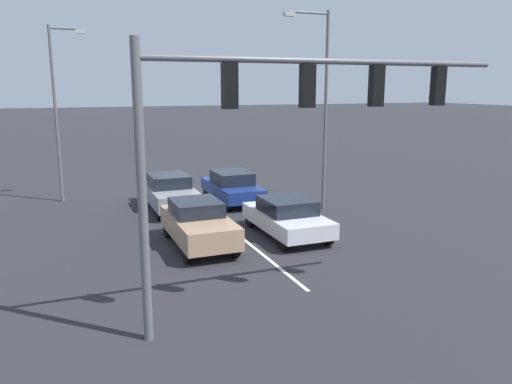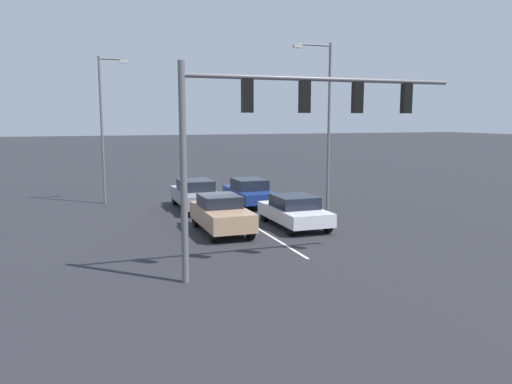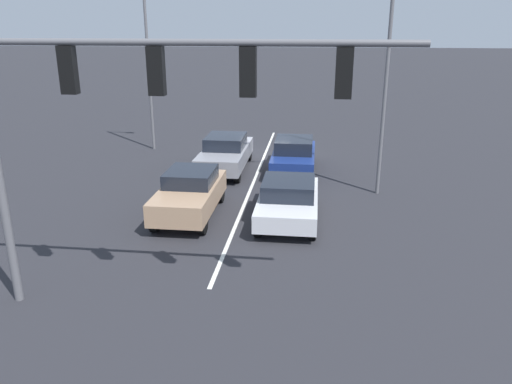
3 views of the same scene
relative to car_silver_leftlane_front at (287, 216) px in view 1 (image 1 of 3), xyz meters
name	(u,v)px [view 1 (image 1 of 3)]	position (x,y,z in m)	size (l,w,h in m)	color
ground_plane	(190,196)	(1.67, -7.89, -0.72)	(240.00, 240.00, 0.00)	#28282D
lane_stripe_left_divider	(209,212)	(1.67, -4.48, -0.71)	(0.12, 18.81, 0.01)	silver
car_silver_leftlane_front	(287,216)	(0.00, 0.00, 0.00)	(1.93, 4.21, 1.39)	silver
car_tan_midlane_front	(198,223)	(3.36, 0.00, 0.09)	(1.80, 4.17, 1.56)	tan
car_navy_leftlane_second	(232,186)	(0.10, -5.88, 0.05)	(1.84, 4.34, 1.47)	navy
car_gray_midlane_second	(169,191)	(3.14, -5.66, 0.08)	(1.89, 4.78, 1.56)	gray
traffic_signal_gantry	(281,113)	(2.98, 5.91, 4.08)	(9.02, 0.37, 6.34)	slate
street_lamp_right_shoulder	(59,103)	(7.44, -9.11, 3.91)	(1.61, 0.24, 8.11)	slate
street_lamp_left_shoulder	(321,98)	(-3.07, -3.15, 4.18)	(2.10, 0.24, 8.51)	slate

